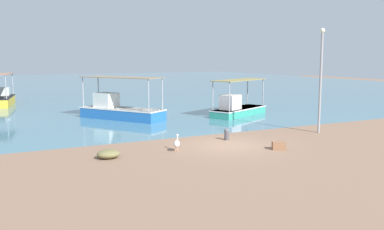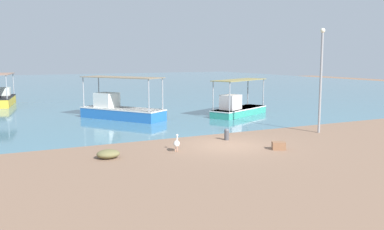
{
  "view_description": "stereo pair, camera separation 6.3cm",
  "coord_description": "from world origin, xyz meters",
  "px_view_note": "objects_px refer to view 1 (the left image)",
  "views": [
    {
      "loc": [
        -11.21,
        -18.09,
        4.45
      ],
      "look_at": [
        -0.69,
        2.69,
        1.26
      ],
      "focal_mm": 40.0,
      "sensor_mm": 36.0,
      "label": 1
    },
    {
      "loc": [
        -11.15,
        -18.12,
        4.45
      ],
      "look_at": [
        -0.69,
        2.69,
        1.26
      ],
      "focal_mm": 40.0,
      "sensor_mm": 36.0,
      "label": 2
    }
  ],
  "objects_px": {
    "mooring_bollard": "(227,134)",
    "net_pile": "(108,154)",
    "pelican": "(177,143)",
    "fishing_boat_near_left": "(120,109)",
    "lamp_post": "(321,75)",
    "fishing_boat_far_left": "(237,107)",
    "cargo_crate": "(279,146)",
    "fishing_boat_center": "(0,98)"
  },
  "relations": [
    {
      "from": "mooring_bollard",
      "to": "net_pile",
      "type": "xyz_separation_m",
      "value": [
        -6.84,
        -1.23,
        -0.14
      ]
    },
    {
      "from": "net_pile",
      "to": "pelican",
      "type": "bearing_deg",
      "value": -1.01
    },
    {
      "from": "fishing_boat_near_left",
      "to": "lamp_post",
      "type": "bearing_deg",
      "value": -51.01
    },
    {
      "from": "fishing_boat_far_left",
      "to": "mooring_bollard",
      "type": "distance_m",
      "value": 9.69
    },
    {
      "from": "cargo_crate",
      "to": "lamp_post",
      "type": "bearing_deg",
      "value": 27.83
    },
    {
      "from": "pelican",
      "to": "lamp_post",
      "type": "bearing_deg",
      "value": 4.62
    },
    {
      "from": "fishing_boat_center",
      "to": "lamp_post",
      "type": "bearing_deg",
      "value": -56.39
    },
    {
      "from": "mooring_bollard",
      "to": "net_pile",
      "type": "height_order",
      "value": "mooring_bollard"
    },
    {
      "from": "fishing_boat_center",
      "to": "mooring_bollard",
      "type": "distance_m",
      "value": 25.52
    },
    {
      "from": "fishing_boat_center",
      "to": "lamp_post",
      "type": "relative_size",
      "value": 0.95
    },
    {
      "from": "pelican",
      "to": "mooring_bollard",
      "type": "height_order",
      "value": "pelican"
    },
    {
      "from": "lamp_post",
      "to": "net_pile",
      "type": "xyz_separation_m",
      "value": [
        -12.87,
        -0.72,
        -3.2
      ]
    },
    {
      "from": "pelican",
      "to": "cargo_crate",
      "type": "xyz_separation_m",
      "value": [
        4.56,
        -1.88,
        -0.19
      ]
    },
    {
      "from": "fishing_boat_center",
      "to": "fishing_boat_far_left",
      "type": "xyz_separation_m",
      "value": [
        15.64,
        -15.68,
        -0.01
      ]
    },
    {
      "from": "lamp_post",
      "to": "net_pile",
      "type": "bearing_deg",
      "value": -176.81
    },
    {
      "from": "mooring_bollard",
      "to": "cargo_crate",
      "type": "distance_m",
      "value": 3.33
    },
    {
      "from": "fishing_boat_near_left",
      "to": "fishing_boat_center",
      "type": "xyz_separation_m",
      "value": [
        -7.21,
        13.2,
        -0.05
      ]
    },
    {
      "from": "fishing_boat_center",
      "to": "fishing_boat_near_left",
      "type": "bearing_deg",
      "value": -61.38
    },
    {
      "from": "fishing_boat_far_left",
      "to": "cargo_crate",
      "type": "bearing_deg",
      "value": -113.13
    },
    {
      "from": "net_pile",
      "to": "fishing_boat_near_left",
      "type": "bearing_deg",
      "value": 70.37
    },
    {
      "from": "lamp_post",
      "to": "pelican",
      "type": "bearing_deg",
      "value": -175.38
    },
    {
      "from": "fishing_boat_center",
      "to": "lamp_post",
      "type": "distance_m",
      "value": 28.97
    },
    {
      "from": "fishing_boat_center",
      "to": "fishing_boat_far_left",
      "type": "distance_m",
      "value": 22.14
    },
    {
      "from": "fishing_boat_far_left",
      "to": "net_pile",
      "type": "bearing_deg",
      "value": -144.17
    },
    {
      "from": "fishing_boat_far_left",
      "to": "net_pile",
      "type": "xyz_separation_m",
      "value": [
        -12.55,
        -9.06,
        -0.43
      ]
    },
    {
      "from": "fishing_boat_near_left",
      "to": "cargo_crate",
      "type": "xyz_separation_m",
      "value": [
        3.74,
        -13.47,
        -0.5
      ]
    },
    {
      "from": "cargo_crate",
      "to": "net_pile",
      "type": "bearing_deg",
      "value": 166.15
    },
    {
      "from": "fishing_boat_far_left",
      "to": "net_pile",
      "type": "height_order",
      "value": "fishing_boat_far_left"
    },
    {
      "from": "pelican",
      "to": "fishing_boat_near_left",
      "type": "bearing_deg",
      "value": 85.92
    },
    {
      "from": "fishing_boat_center",
      "to": "cargo_crate",
      "type": "height_order",
      "value": "fishing_boat_center"
    },
    {
      "from": "net_pile",
      "to": "fishing_boat_center",
      "type": "bearing_deg",
      "value": 97.12
    },
    {
      "from": "lamp_post",
      "to": "cargo_crate",
      "type": "bearing_deg",
      "value": -152.17
    },
    {
      "from": "mooring_bollard",
      "to": "cargo_crate",
      "type": "bearing_deg",
      "value": -72.31
    },
    {
      "from": "pelican",
      "to": "mooring_bollard",
      "type": "xyz_separation_m",
      "value": [
        3.55,
        1.29,
        -0.04
      ]
    },
    {
      "from": "fishing_boat_far_left",
      "to": "cargo_crate",
      "type": "relative_size",
      "value": 9.17
    },
    {
      "from": "fishing_boat_near_left",
      "to": "net_pile",
      "type": "xyz_separation_m",
      "value": [
        -4.11,
        -11.53,
        -0.49
      ]
    },
    {
      "from": "fishing_boat_near_left",
      "to": "mooring_bollard",
      "type": "distance_m",
      "value": 10.66
    },
    {
      "from": "fishing_boat_far_left",
      "to": "pelican",
      "type": "relative_size",
      "value": 7.17
    },
    {
      "from": "fishing_boat_near_left",
      "to": "fishing_boat_far_left",
      "type": "xyz_separation_m",
      "value": [
        8.43,
        -2.48,
        -0.06
      ]
    },
    {
      "from": "mooring_bollard",
      "to": "cargo_crate",
      "type": "height_order",
      "value": "mooring_bollard"
    },
    {
      "from": "fishing_boat_far_left",
      "to": "lamp_post",
      "type": "relative_size",
      "value": 0.94
    },
    {
      "from": "fishing_boat_center",
      "to": "pelican",
      "type": "relative_size",
      "value": 7.2
    }
  ]
}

